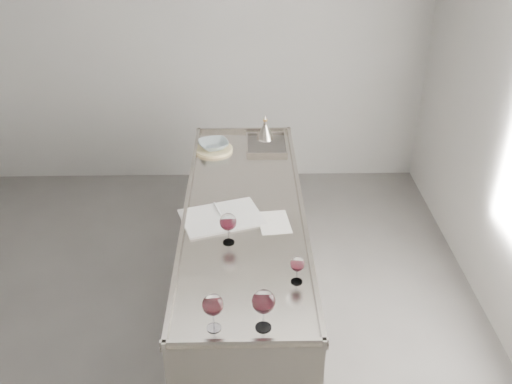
{
  "coord_description": "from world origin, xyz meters",
  "views": [
    {
      "loc": [
        0.52,
        -2.79,
        2.85
      ],
      "look_at": [
        0.58,
        0.36,
        1.02
      ],
      "focal_mm": 40.0,
      "sensor_mm": 36.0,
      "label": 1
    }
  ],
  "objects_px": {
    "counter": "(245,267)",
    "notebook": "(222,217)",
    "wine_funnel": "(265,131)",
    "wine_glass_right": "(263,303)",
    "ceramic_bowl": "(214,145)",
    "wine_glass_middle": "(213,306)",
    "wine_glass_small": "(297,265)",
    "wine_glass_left": "(228,223)"
  },
  "relations": [
    {
      "from": "wine_glass_small",
      "to": "ceramic_bowl",
      "type": "bearing_deg",
      "value": 107.64
    },
    {
      "from": "ceramic_bowl",
      "to": "wine_funnel",
      "type": "height_order",
      "value": "wine_funnel"
    },
    {
      "from": "wine_glass_left",
      "to": "notebook",
      "type": "distance_m",
      "value": 0.3
    },
    {
      "from": "counter",
      "to": "ceramic_bowl",
      "type": "height_order",
      "value": "ceramic_bowl"
    },
    {
      "from": "wine_glass_right",
      "to": "wine_funnel",
      "type": "bearing_deg",
      "value": 87.85
    },
    {
      "from": "wine_glass_middle",
      "to": "wine_funnel",
      "type": "height_order",
      "value": "wine_funnel"
    },
    {
      "from": "wine_funnel",
      "to": "ceramic_bowl",
      "type": "bearing_deg",
      "value": -152.96
    },
    {
      "from": "wine_glass_middle",
      "to": "wine_glass_small",
      "type": "height_order",
      "value": "wine_glass_middle"
    },
    {
      "from": "wine_glass_left",
      "to": "wine_glass_middle",
      "type": "xyz_separation_m",
      "value": [
        -0.05,
        -0.7,
        0.0
      ]
    },
    {
      "from": "notebook",
      "to": "wine_glass_small",
      "type": "bearing_deg",
      "value": -74.9
    },
    {
      "from": "wine_glass_middle",
      "to": "wine_funnel",
      "type": "relative_size",
      "value": 0.95
    },
    {
      "from": "wine_glass_middle",
      "to": "notebook",
      "type": "bearing_deg",
      "value": 89.69
    },
    {
      "from": "wine_glass_small",
      "to": "notebook",
      "type": "distance_m",
      "value": 0.76
    },
    {
      "from": "wine_glass_left",
      "to": "notebook",
      "type": "bearing_deg",
      "value": 100.57
    },
    {
      "from": "wine_glass_middle",
      "to": "wine_glass_small",
      "type": "distance_m",
      "value": 0.54
    },
    {
      "from": "counter",
      "to": "wine_funnel",
      "type": "relative_size",
      "value": 11.62
    },
    {
      "from": "wine_glass_small",
      "to": "ceramic_bowl",
      "type": "xyz_separation_m",
      "value": [
        -0.5,
        1.59,
        -0.06
      ]
    },
    {
      "from": "counter",
      "to": "wine_funnel",
      "type": "height_order",
      "value": "wine_funnel"
    },
    {
      "from": "wine_glass_right",
      "to": "wine_funnel",
      "type": "height_order",
      "value": "wine_glass_right"
    },
    {
      "from": "wine_glass_small",
      "to": "counter",
      "type": "bearing_deg",
      "value": 110.25
    },
    {
      "from": "wine_glass_left",
      "to": "wine_glass_small",
      "type": "relative_size",
      "value": 1.23
    },
    {
      "from": "wine_glass_left",
      "to": "wine_glass_right",
      "type": "xyz_separation_m",
      "value": [
        0.18,
        -0.7,
        0.02
      ]
    },
    {
      "from": "ceramic_bowl",
      "to": "wine_glass_right",
      "type": "bearing_deg",
      "value": -80.58
    },
    {
      "from": "counter",
      "to": "wine_funnel",
      "type": "bearing_deg",
      "value": 80.81
    },
    {
      "from": "counter",
      "to": "notebook",
      "type": "distance_m",
      "value": 0.51
    },
    {
      "from": "counter",
      "to": "ceramic_bowl",
      "type": "bearing_deg",
      "value": 105.27
    },
    {
      "from": "counter",
      "to": "wine_glass_left",
      "type": "bearing_deg",
      "value": -103.34
    },
    {
      "from": "counter",
      "to": "wine_glass_right",
      "type": "distance_m",
      "value": 1.25
    },
    {
      "from": "counter",
      "to": "wine_glass_middle",
      "type": "bearing_deg",
      "value": -97.59
    },
    {
      "from": "notebook",
      "to": "wine_funnel",
      "type": "xyz_separation_m",
      "value": [
        0.31,
        1.16,
        0.06
      ]
    },
    {
      "from": "wine_glass_left",
      "to": "wine_glass_right",
      "type": "relative_size",
      "value": 0.89
    },
    {
      "from": "counter",
      "to": "wine_glass_right",
      "type": "bearing_deg",
      "value": -85.28
    },
    {
      "from": "wine_glass_right",
      "to": "notebook",
      "type": "bearing_deg",
      "value": 103.33
    },
    {
      "from": "wine_glass_right",
      "to": "wine_funnel",
      "type": "relative_size",
      "value": 1.05
    },
    {
      "from": "counter",
      "to": "wine_glass_left",
      "type": "height_order",
      "value": "wine_glass_left"
    },
    {
      "from": "ceramic_bowl",
      "to": "wine_glass_middle",
      "type": "bearing_deg",
      "value": -87.45
    },
    {
      "from": "wine_glass_left",
      "to": "wine_glass_middle",
      "type": "distance_m",
      "value": 0.7
    },
    {
      "from": "wine_glass_left",
      "to": "notebook",
      "type": "height_order",
      "value": "wine_glass_left"
    },
    {
      "from": "wine_glass_right",
      "to": "ceramic_bowl",
      "type": "bearing_deg",
      "value": 99.42
    },
    {
      "from": "wine_glass_right",
      "to": "wine_glass_left",
      "type": "bearing_deg",
      "value": 104.34
    },
    {
      "from": "wine_glass_small",
      "to": "wine_glass_right",
      "type": "bearing_deg",
      "value": -118.9
    },
    {
      "from": "wine_glass_middle",
      "to": "notebook",
      "type": "distance_m",
      "value": 0.97
    }
  ]
}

